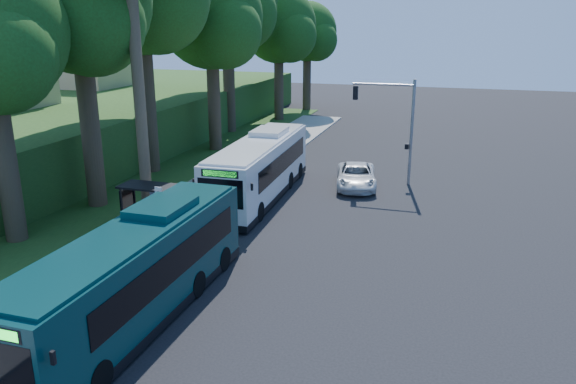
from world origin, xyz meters
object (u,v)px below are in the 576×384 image
(bus_shelter, at_px, (149,198))
(pickup, at_px, (356,176))
(white_bus, at_px, (260,167))
(teal_bus, at_px, (137,271))

(bus_shelter, distance_m, pickup, 14.31)
(white_bus, xyz_separation_m, pickup, (5.33, 3.86, -1.16))
(white_bus, relative_size, teal_bus, 1.02)
(white_bus, bearing_deg, pickup, 33.73)
(white_bus, distance_m, teal_bus, 15.50)
(bus_shelter, relative_size, white_bus, 0.24)
(bus_shelter, height_order, white_bus, white_bus)
(bus_shelter, height_order, teal_bus, teal_bus)
(bus_shelter, xyz_separation_m, pickup, (8.78, 11.25, -1.05))
(teal_bus, bearing_deg, pickup, 77.27)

